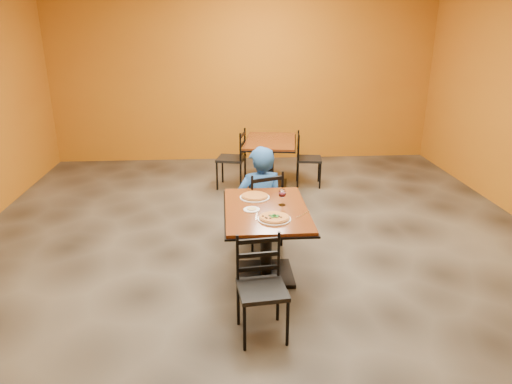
{
  "coord_description": "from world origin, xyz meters",
  "views": [
    {
      "loc": [
        -0.4,
        -4.7,
        2.44
      ],
      "look_at": [
        -0.09,
        -0.3,
        0.85
      ],
      "focal_mm": 32.58,
      "sensor_mm": 36.0,
      "label": 1
    }
  ],
  "objects": [
    {
      "name": "knife",
      "position": [
        0.33,
        -0.69,
        0.75
      ],
      "size": [
        0.16,
        0.16,
        0.0
      ],
      "primitive_type": "cube",
      "rotation": [
        0.0,
        0.0,
        -0.77
      ],
      "color": "silver",
      "rests_on": "table_main"
    },
    {
      "name": "table_second",
      "position": [
        0.33,
        2.34,
        0.55
      ],
      "size": [
        0.97,
        1.28,
        0.75
      ],
      "rotation": [
        0.0,
        0.0,
        -0.16
      ],
      "color": "maroon",
      "rests_on": "floor"
    },
    {
      "name": "side_plate",
      "position": [
        -0.15,
        -0.54,
        0.76
      ],
      "size": [
        0.16,
        0.16,
        0.01
      ],
      "primitive_type": "cylinder",
      "color": "white",
      "rests_on": "table_main"
    },
    {
      "name": "table_main",
      "position": [
        0.0,
        -0.5,
        0.56
      ],
      "size": [
        0.83,
        1.23,
        0.75
      ],
      "color": "maroon",
      "rests_on": "floor"
    },
    {
      "name": "chair_second_right",
      "position": [
        0.95,
        2.34,
        0.43
      ],
      "size": [
        0.44,
        0.44,
        0.86
      ],
      "primitive_type": null,
      "rotation": [
        0.0,
        0.0,
        1.43
      ],
      "color": "black",
      "rests_on": "floor"
    },
    {
      "name": "plate_far",
      "position": [
        -0.09,
        -0.2,
        0.76
      ],
      "size": [
        0.31,
        0.31,
        0.01
      ],
      "primitive_type": "cylinder",
      "color": "white",
      "rests_on": "table_main"
    },
    {
      "name": "floor",
      "position": [
        0.0,
        0.0,
        0.0
      ],
      "size": [
        7.0,
        8.0,
        0.01
      ],
      "primitive_type": "cube",
      "color": "black",
      "rests_on": "ground"
    },
    {
      "name": "dip",
      "position": [
        -0.15,
        -0.54,
        0.76
      ],
      "size": [
        0.09,
        0.09,
        0.01
      ],
      "primitive_type": "cylinder",
      "color": "tan",
      "rests_on": "side_plate"
    },
    {
      "name": "pizza_main",
      "position": [
        0.05,
        -0.78,
        0.77
      ],
      "size": [
        0.28,
        0.28,
        0.02
      ],
      "primitive_type": "cylinder",
      "color": "maroon",
      "rests_on": "plate_main"
    },
    {
      "name": "diner",
      "position": [
        0.02,
        0.46,
        0.57
      ],
      "size": [
        0.63,
        0.47,
        1.13
      ],
      "primitive_type": "imported",
      "rotation": [
        0.0,
        0.0,
        3.31
      ],
      "color": "navy",
      "rests_on": "floor"
    },
    {
      "name": "fork",
      "position": [
        -0.11,
        -0.69,
        0.75
      ],
      "size": [
        0.04,
        0.19,
        0.0
      ],
      "primitive_type": "cube",
      "rotation": [
        0.0,
        0.0,
        -0.12
      ],
      "color": "silver",
      "rests_on": "table_main"
    },
    {
      "name": "wall_back",
      "position": [
        0.0,
        4.0,
        1.5
      ],
      "size": [
        7.0,
        0.01,
        3.0
      ],
      "primitive_type": "cube",
      "color": "#AB6413",
      "rests_on": "ground"
    },
    {
      "name": "chair_second_left",
      "position": [
        -0.29,
        2.34,
        0.46
      ],
      "size": [
        0.5,
        0.5,
        0.92
      ],
      "primitive_type": null,
      "rotation": [
        0.0,
        0.0,
        -1.8
      ],
      "color": "black",
      "rests_on": "floor"
    },
    {
      "name": "chair_main_near",
      "position": [
        -0.12,
        -1.46,
        0.42
      ],
      "size": [
        0.42,
        0.42,
        0.85
      ],
      "primitive_type": null,
      "rotation": [
        0.0,
        0.0,
        0.11
      ],
      "color": "black",
      "rests_on": "floor"
    },
    {
      "name": "pizza_far",
      "position": [
        -0.09,
        -0.2,
        0.77
      ],
      "size": [
        0.28,
        0.28,
        0.02
      ],
      "primitive_type": "cylinder",
      "color": "#AF7421",
      "rests_on": "plate_far"
    },
    {
      "name": "plate_main",
      "position": [
        0.05,
        -0.78,
        0.76
      ],
      "size": [
        0.31,
        0.31,
        0.01
      ],
      "primitive_type": "cylinder",
      "color": "white",
      "rests_on": "table_main"
    },
    {
      "name": "chair_main_far",
      "position": [
        0.01,
        0.29,
        0.46
      ],
      "size": [
        0.53,
        0.53,
        0.91
      ],
      "primitive_type": null,
      "rotation": [
        0.0,
        0.0,
        3.49
      ],
      "color": "black",
      "rests_on": "floor"
    },
    {
      "name": "wine_glass",
      "position": [
        0.16,
        -0.42,
        0.84
      ],
      "size": [
        0.08,
        0.08,
        0.18
      ],
      "primitive_type": null,
      "color": "white",
      "rests_on": "table_main"
    }
  ]
}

